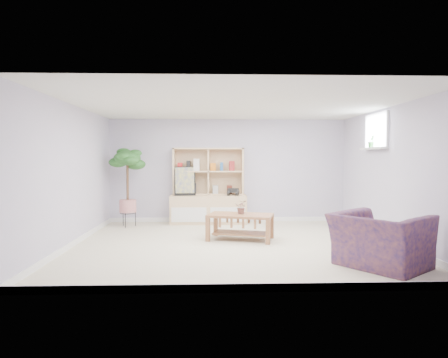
{
  "coord_description": "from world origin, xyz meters",
  "views": [
    {
      "loc": [
        -0.42,
        -6.86,
        1.5
      ],
      "look_at": [
        -0.16,
        0.43,
        1.11
      ],
      "focal_mm": 32.0,
      "sensor_mm": 36.0,
      "label": 1
    }
  ],
  "objects_px": {
    "storage_unit": "(208,186)",
    "floor_tree": "(128,187)",
    "armchair": "(380,237)",
    "coffee_table": "(240,227)"
  },
  "relations": [
    {
      "from": "coffee_table",
      "to": "armchair",
      "type": "xyz_separation_m",
      "value": [
        1.77,
        -1.9,
        0.18
      ]
    },
    {
      "from": "storage_unit",
      "to": "floor_tree",
      "type": "distance_m",
      "value": 1.8
    },
    {
      "from": "coffee_table",
      "to": "armchair",
      "type": "distance_m",
      "value": 2.6
    },
    {
      "from": "storage_unit",
      "to": "armchair",
      "type": "xyz_separation_m",
      "value": [
        2.36,
        -3.78,
        -0.44
      ]
    },
    {
      "from": "storage_unit",
      "to": "coffee_table",
      "type": "bearing_deg",
      "value": -72.47
    },
    {
      "from": "coffee_table",
      "to": "armchair",
      "type": "relative_size",
      "value": 1.02
    },
    {
      "from": "coffee_table",
      "to": "floor_tree",
      "type": "bearing_deg",
      "value": 163.15
    },
    {
      "from": "storage_unit",
      "to": "coffee_table",
      "type": "relative_size",
      "value": 1.5
    },
    {
      "from": "storage_unit",
      "to": "coffee_table",
      "type": "xyz_separation_m",
      "value": [
        0.59,
        -1.88,
        -0.63
      ]
    },
    {
      "from": "armchair",
      "to": "floor_tree",
      "type": "bearing_deg",
      "value": 13.21
    }
  ]
}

